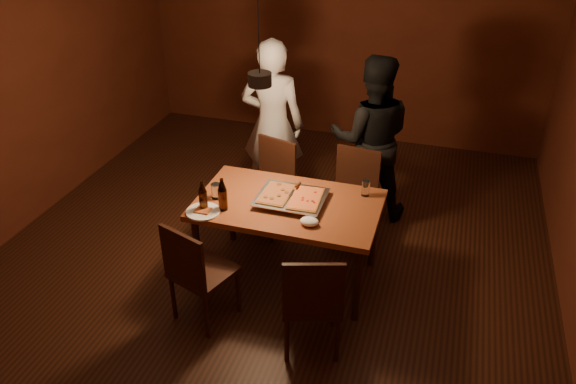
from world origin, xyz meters
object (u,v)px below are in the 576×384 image
(chair_near_right, at_px, (312,296))
(plate_slice, at_px, (203,211))
(chair_near_left, at_px, (195,266))
(chair_far_right, at_px, (354,188))
(pizza_tray, at_px, (291,199))
(chair_far_left, at_px, (271,177))
(dining_table, at_px, (288,210))
(beer_bottle_b, at_px, (222,194))
(diner_white, at_px, (273,124))
(pendant_lamp, at_px, (260,78))
(beer_bottle_a, at_px, (203,196))
(diner_dark, at_px, (371,139))

(chair_near_right, bearing_deg, plate_slice, 138.42)
(chair_near_left, height_order, plate_slice, chair_near_left)
(chair_far_right, relative_size, pizza_tray, 0.88)
(chair_far_left, distance_m, pizza_tray, 0.86)
(pizza_tray, bearing_deg, chair_far_left, 116.23)
(chair_far_right, bearing_deg, dining_table, 69.17)
(beer_bottle_b, xyz_separation_m, plate_slice, (-0.14, -0.09, -0.13))
(chair_near_right, relative_size, plate_slice, 1.92)
(dining_table, xyz_separation_m, diner_white, (-0.53, 1.20, 0.20))
(chair_near_left, xyz_separation_m, pizza_tray, (0.52, 0.77, 0.24))
(chair_near_left, bearing_deg, pendant_lamp, 91.63)
(chair_far_left, relative_size, plate_slice, 1.90)
(beer_bottle_a, height_order, diner_white, diner_white)
(beer_bottle_b, bearing_deg, diner_white, 92.73)
(dining_table, bearing_deg, chair_far_left, 118.21)
(chair_near_left, bearing_deg, chair_near_right, 15.98)
(beer_bottle_a, xyz_separation_m, diner_white, (0.08, 1.50, -0.01))
(beer_bottle_b, xyz_separation_m, diner_dark, (0.92, 1.50, -0.06))
(chair_near_right, distance_m, pizza_tray, 0.95)
(chair_far_left, distance_m, diner_dark, 1.04)
(chair_near_right, relative_size, beer_bottle_b, 1.89)
(chair_far_right, xyz_separation_m, chair_near_right, (0.03, -1.57, 0.00))
(plate_slice, bearing_deg, chair_far_right, 47.97)
(chair_far_right, bearing_deg, diner_white, -17.89)
(chair_far_right, xyz_separation_m, plate_slice, (-1.00, -1.11, 0.22))
(beer_bottle_a, bearing_deg, dining_table, 26.44)
(chair_near_left, xyz_separation_m, beer_bottle_a, (-0.11, 0.44, 0.34))
(diner_white, bearing_deg, chair_near_left, 86.60)
(chair_far_right, relative_size, diner_white, 0.28)
(dining_table, xyz_separation_m, beer_bottle_a, (-0.61, -0.30, 0.20))
(chair_near_right, bearing_deg, beer_bottle_b, 130.76)
(dining_table, bearing_deg, chair_near_left, -123.84)
(chair_far_right, xyz_separation_m, pizza_tray, (-0.38, -0.74, 0.24))
(chair_far_left, distance_m, chair_near_left, 1.49)
(beer_bottle_b, bearing_deg, chair_far_left, 86.10)
(dining_table, bearing_deg, chair_far_right, 62.36)
(chair_far_left, relative_size, beer_bottle_a, 2.01)
(beer_bottle_a, bearing_deg, chair_near_left, -76.29)
(dining_table, xyz_separation_m, plate_slice, (-0.60, -0.34, 0.08))
(chair_far_right, bearing_deg, chair_far_left, 8.85)
(chair_far_right, distance_m, beer_bottle_b, 1.38)
(dining_table, height_order, chair_far_left, chair_far_left)
(beer_bottle_b, bearing_deg, chair_near_right, -31.88)
(chair_near_right, distance_m, beer_bottle_a, 1.20)
(chair_near_right, xyz_separation_m, pendant_lamp, (-0.67, 0.87, 1.22))
(diner_dark, bearing_deg, beer_bottle_b, 47.00)
(chair_near_right, height_order, diner_dark, diner_dark)
(dining_table, bearing_deg, diner_white, 113.99)
(chair_near_right, xyz_separation_m, plate_slice, (-1.03, 0.46, 0.22))
(dining_table, relative_size, beer_bottle_b, 5.40)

